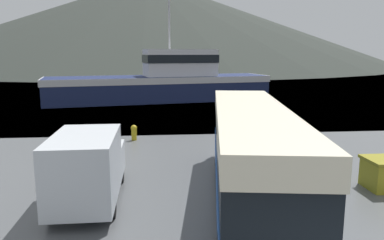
{
  "coord_description": "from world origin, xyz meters",
  "views": [
    {
      "loc": [
        -3.42,
        -3.99,
        5.32
      ],
      "look_at": [
        -1.78,
        14.24,
        2.0
      ],
      "focal_mm": 35.0,
      "sensor_mm": 36.0,
      "label": 1
    }
  ],
  "objects_px": {
    "delivery_van": "(88,166)",
    "storage_bin": "(382,174)",
    "small_boat": "(96,90)",
    "tour_bus": "(251,150)",
    "fishing_boat": "(163,82)"
  },
  "relations": [
    {
      "from": "small_boat",
      "to": "storage_bin",
      "type": "bearing_deg",
      "value": 23.23
    },
    {
      "from": "tour_bus",
      "to": "small_boat",
      "type": "relative_size",
      "value": 1.66
    },
    {
      "from": "tour_bus",
      "to": "delivery_van",
      "type": "distance_m",
      "value": 5.81
    },
    {
      "from": "small_boat",
      "to": "delivery_van",
      "type": "bearing_deg",
      "value": 6.86
    },
    {
      "from": "delivery_van",
      "to": "fishing_boat",
      "type": "relative_size",
      "value": 0.22
    },
    {
      "from": "tour_bus",
      "to": "delivery_van",
      "type": "xyz_separation_m",
      "value": [
        -5.77,
        0.45,
        -0.56
      ]
    },
    {
      "from": "delivery_van",
      "to": "storage_bin",
      "type": "height_order",
      "value": "delivery_van"
    },
    {
      "from": "tour_bus",
      "to": "fishing_boat",
      "type": "bearing_deg",
      "value": 103.57
    },
    {
      "from": "tour_bus",
      "to": "fishing_boat",
      "type": "distance_m",
      "value": 29.19
    },
    {
      "from": "fishing_boat",
      "to": "small_boat",
      "type": "height_order",
      "value": "fishing_boat"
    },
    {
      "from": "tour_bus",
      "to": "delivery_van",
      "type": "relative_size",
      "value": 2.22
    },
    {
      "from": "tour_bus",
      "to": "small_boat",
      "type": "height_order",
      "value": "tour_bus"
    },
    {
      "from": "delivery_van",
      "to": "small_boat",
      "type": "bearing_deg",
      "value": 97.82
    },
    {
      "from": "storage_bin",
      "to": "small_boat",
      "type": "height_order",
      "value": "storage_bin"
    },
    {
      "from": "storage_bin",
      "to": "small_boat",
      "type": "bearing_deg",
      "value": 114.98
    }
  ]
}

